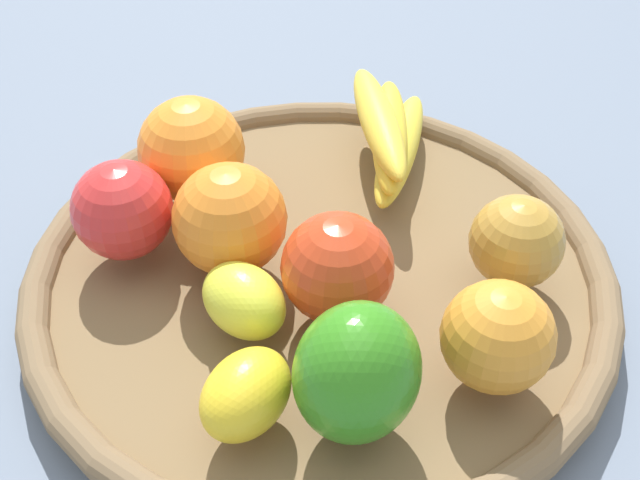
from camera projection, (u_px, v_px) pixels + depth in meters
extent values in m
plane|color=slate|center=(320.00, 295.00, 0.60)|extent=(2.40, 2.40, 0.00)
cylinder|color=brown|center=(320.00, 284.00, 0.59)|extent=(0.41, 0.41, 0.02)
torus|color=brown|center=(320.00, 272.00, 0.58)|extent=(0.42, 0.42, 0.02)
sphere|color=orange|center=(230.00, 219.00, 0.55)|extent=(0.08, 0.08, 0.08)
sphere|color=orange|center=(195.00, 147.00, 0.61)|extent=(0.10, 0.10, 0.08)
ellipsoid|color=#33861C|center=(357.00, 373.00, 0.45)|extent=(0.07, 0.08, 0.09)
ellipsoid|color=yellow|center=(400.00, 148.00, 0.65)|extent=(0.09, 0.15, 0.03)
ellipsoid|color=yellow|center=(390.00, 134.00, 0.64)|extent=(0.11, 0.14, 0.03)
ellipsoid|color=yellow|center=(379.00, 121.00, 0.63)|extent=(0.13, 0.12, 0.03)
sphere|color=orange|center=(498.00, 337.00, 0.48)|extent=(0.09, 0.09, 0.07)
sphere|color=#B98833|center=(516.00, 242.00, 0.54)|extent=(0.08, 0.08, 0.06)
sphere|color=red|center=(122.00, 210.00, 0.56)|extent=(0.09, 0.09, 0.07)
ellipsoid|color=yellow|center=(249.00, 303.00, 0.51)|extent=(0.07, 0.05, 0.05)
sphere|color=red|center=(337.00, 268.00, 0.52)|extent=(0.08, 0.08, 0.07)
ellipsoid|color=yellow|center=(246.00, 394.00, 0.46)|extent=(0.05, 0.07, 0.05)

